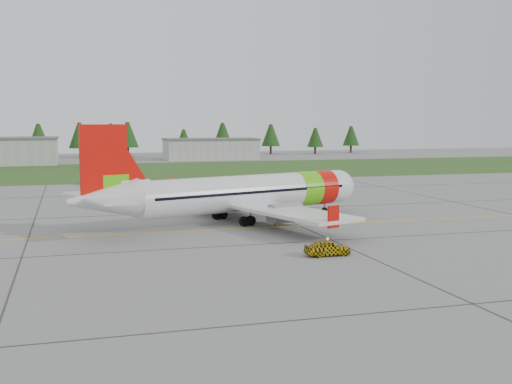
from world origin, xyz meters
name	(u,v)px	position (x,y,z in m)	size (l,w,h in m)	color
ground	(218,247)	(0.00, 0.00, 0.00)	(320.00, 320.00, 0.00)	gray
aircraft	(241,194)	(5.23, 12.18, 2.84)	(31.58, 29.90, 9.86)	silver
follow_me_car	(328,233)	(7.21, -5.71, 1.76)	(1.42, 1.20, 3.52)	yellow
service_van	(91,172)	(-8.15, 54.85, 2.16)	(1.51, 1.42, 4.32)	white
grass_strip	(128,171)	(0.00, 82.00, 0.01)	(320.00, 50.00, 0.03)	#30561E
taxi_guideline	(199,231)	(0.00, 8.00, 0.01)	(120.00, 0.25, 0.02)	gold
hangar_east	(211,149)	(25.00, 118.00, 2.60)	(24.00, 12.00, 5.20)	#A8A8A3
treeline	(110,139)	(0.00, 138.00, 5.00)	(160.00, 8.00, 10.00)	#1C3F14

